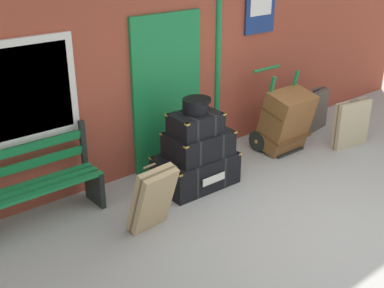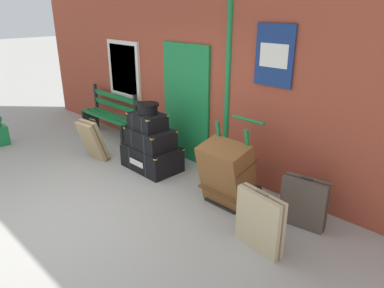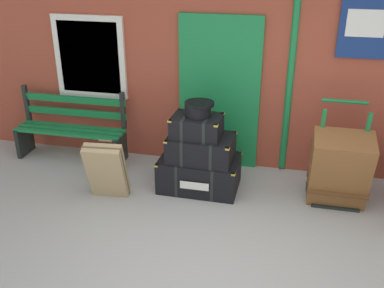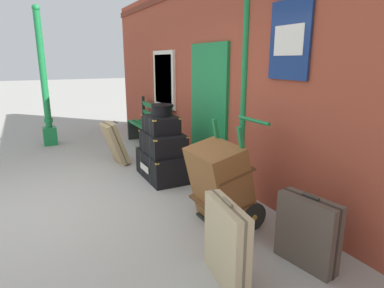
{
  "view_description": "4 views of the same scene",
  "coord_description": "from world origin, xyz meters",
  "px_view_note": "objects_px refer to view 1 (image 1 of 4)",
  "views": [
    {
      "loc": [
        -4.12,
        -2.71,
        3.08
      ],
      "look_at": [
        -0.63,
        1.56,
        0.66
      ],
      "focal_mm": 46.35,
      "sensor_mm": 36.0,
      "label": 1
    },
    {
      "loc": [
        4.09,
        -1.89,
        2.68
      ],
      "look_at": [
        0.33,
        1.89,
        0.62
      ],
      "focal_mm": 33.41,
      "sensor_mm": 36.0,
      "label": 2
    },
    {
      "loc": [
        0.56,
        -3.27,
        2.95
      ],
      "look_at": [
        -0.56,
        1.72,
        0.6
      ],
      "focal_mm": 41.64,
      "sensor_mm": 36.0,
      "label": 3
    },
    {
      "loc": [
        4.18,
        -0.2,
        1.84
      ],
      "look_at": [
        0.35,
        1.77,
        0.73
      ],
      "focal_mm": 30.5,
      "sensor_mm": 36.0,
      "label": 4
    }
  ],
  "objects_px": {
    "suitcase_caramel": "(152,199)",
    "steamer_trunk_top": "(196,123)",
    "steamer_trunk_base": "(196,170)",
    "steamer_trunk_middle": "(199,144)",
    "platform_bench": "(30,187)",
    "round_hatbox": "(196,105)",
    "large_brown_trunk": "(286,121)",
    "suitcase_brown": "(314,110)",
    "suitcase_charcoal": "(351,124)",
    "porters_trolley": "(276,130)"
  },
  "relations": [
    {
      "from": "steamer_trunk_base",
      "to": "suitcase_caramel",
      "type": "xyz_separation_m",
      "value": [
        -1.04,
        -0.52,
        0.18
      ]
    },
    {
      "from": "steamer_trunk_middle",
      "to": "porters_trolley",
      "type": "bearing_deg",
      "value": 6.3
    },
    {
      "from": "platform_bench",
      "to": "steamer_trunk_base",
      "type": "xyz_separation_m",
      "value": [
        2.0,
        -0.47,
        -0.23
      ]
    },
    {
      "from": "round_hatbox",
      "to": "suitcase_brown",
      "type": "distance_m",
      "value": 2.89
    },
    {
      "from": "suitcase_caramel",
      "to": "platform_bench",
      "type": "bearing_deg",
      "value": 133.83
    },
    {
      "from": "suitcase_caramel",
      "to": "suitcase_brown",
      "type": "relative_size",
      "value": 1.13
    },
    {
      "from": "platform_bench",
      "to": "large_brown_trunk",
      "type": "xyz_separation_m",
      "value": [
        3.7,
        -0.49,
        0.03
      ]
    },
    {
      "from": "round_hatbox",
      "to": "porters_trolley",
      "type": "height_order",
      "value": "porters_trolley"
    },
    {
      "from": "steamer_trunk_base",
      "to": "suitcase_caramel",
      "type": "relative_size",
      "value": 1.29
    },
    {
      "from": "large_brown_trunk",
      "to": "suitcase_brown",
      "type": "height_order",
      "value": "large_brown_trunk"
    },
    {
      "from": "large_brown_trunk",
      "to": "steamer_trunk_base",
      "type": "bearing_deg",
      "value": 179.45
    },
    {
      "from": "platform_bench",
      "to": "round_hatbox",
      "type": "distance_m",
      "value": 2.15
    },
    {
      "from": "platform_bench",
      "to": "large_brown_trunk",
      "type": "height_order",
      "value": "platform_bench"
    },
    {
      "from": "platform_bench",
      "to": "porters_trolley",
      "type": "xyz_separation_m",
      "value": [
        3.7,
        -0.31,
        -0.17
      ]
    },
    {
      "from": "porters_trolley",
      "to": "suitcase_caramel",
      "type": "xyz_separation_m",
      "value": [
        -2.75,
        -0.68,
        0.12
      ]
    },
    {
      "from": "steamer_trunk_base",
      "to": "steamer_trunk_middle",
      "type": "xyz_separation_m",
      "value": [
        0.02,
        -0.03,
        0.37
      ]
    },
    {
      "from": "platform_bench",
      "to": "suitcase_caramel",
      "type": "relative_size",
      "value": 2.03
    },
    {
      "from": "steamer_trunk_middle",
      "to": "suitcase_caramel",
      "type": "height_order",
      "value": "suitcase_caramel"
    },
    {
      "from": "steamer_trunk_top",
      "to": "suitcase_brown",
      "type": "distance_m",
      "value": 2.85
    },
    {
      "from": "steamer_trunk_base",
      "to": "suitcase_brown",
      "type": "height_order",
      "value": "suitcase_brown"
    },
    {
      "from": "steamer_trunk_top",
      "to": "round_hatbox",
      "type": "distance_m",
      "value": 0.24
    },
    {
      "from": "platform_bench",
      "to": "large_brown_trunk",
      "type": "bearing_deg",
      "value": -7.52
    },
    {
      "from": "suitcase_charcoal",
      "to": "round_hatbox",
      "type": "bearing_deg",
      "value": 169.06
    },
    {
      "from": "round_hatbox",
      "to": "platform_bench",
      "type": "bearing_deg",
      "value": 166.13
    },
    {
      "from": "porters_trolley",
      "to": "suitcase_charcoal",
      "type": "bearing_deg",
      "value": -36.78
    },
    {
      "from": "steamer_trunk_top",
      "to": "suitcase_charcoal",
      "type": "distance_m",
      "value": 2.74
    },
    {
      "from": "round_hatbox",
      "to": "large_brown_trunk",
      "type": "xyz_separation_m",
      "value": [
        1.72,
        0.0,
        -0.63
      ]
    },
    {
      "from": "steamer_trunk_base",
      "to": "platform_bench",
      "type": "bearing_deg",
      "value": 166.72
    },
    {
      "from": "suitcase_caramel",
      "to": "steamer_trunk_top",
      "type": "bearing_deg",
      "value": 25.87
    },
    {
      "from": "suitcase_caramel",
      "to": "steamer_trunk_middle",
      "type": "bearing_deg",
      "value": 24.96
    },
    {
      "from": "porters_trolley",
      "to": "platform_bench",
      "type": "bearing_deg",
      "value": 175.16
    },
    {
      "from": "platform_bench",
      "to": "suitcase_charcoal",
      "type": "distance_m",
      "value": 4.73
    },
    {
      "from": "porters_trolley",
      "to": "round_hatbox",
      "type": "bearing_deg",
      "value": -174.14
    },
    {
      "from": "steamer_trunk_base",
      "to": "suitcase_caramel",
      "type": "distance_m",
      "value": 1.18
    },
    {
      "from": "steamer_trunk_top",
      "to": "suitcase_charcoal",
      "type": "xyz_separation_m",
      "value": [
        2.65,
        -0.49,
        -0.51
      ]
    },
    {
      "from": "platform_bench",
      "to": "suitcase_caramel",
      "type": "xyz_separation_m",
      "value": [
        0.96,
        -1.0,
        -0.05
      ]
    },
    {
      "from": "round_hatbox",
      "to": "suitcase_caramel",
      "type": "height_order",
      "value": "round_hatbox"
    },
    {
      "from": "steamer_trunk_middle",
      "to": "suitcase_brown",
      "type": "xyz_separation_m",
      "value": [
        2.73,
        0.29,
        -0.25
      ]
    },
    {
      "from": "suitcase_caramel",
      "to": "suitcase_charcoal",
      "type": "bearing_deg",
      "value": -0.05
    },
    {
      "from": "steamer_trunk_middle",
      "to": "suitcase_brown",
      "type": "relative_size",
      "value": 1.19
    },
    {
      "from": "suitcase_charcoal",
      "to": "platform_bench",
      "type": "bearing_deg",
      "value": 167.8
    },
    {
      "from": "steamer_trunk_middle",
      "to": "suitcase_caramel",
      "type": "relative_size",
      "value": 1.05
    },
    {
      "from": "round_hatbox",
      "to": "large_brown_trunk",
      "type": "bearing_deg",
      "value": 0.04
    },
    {
      "from": "large_brown_trunk",
      "to": "suitcase_brown",
      "type": "distance_m",
      "value": 1.1
    },
    {
      "from": "suitcase_brown",
      "to": "round_hatbox",
      "type": "bearing_deg",
      "value": -174.19
    },
    {
      "from": "steamer_trunk_top",
      "to": "round_hatbox",
      "type": "xyz_separation_m",
      "value": [
        0.01,
        0.01,
        0.23
      ]
    },
    {
      "from": "round_hatbox",
      "to": "suitcase_brown",
      "type": "xyz_separation_m",
      "value": [
        2.77,
        0.28,
        -0.78
      ]
    },
    {
      "from": "porters_trolley",
      "to": "large_brown_trunk",
      "type": "height_order",
      "value": "porters_trolley"
    },
    {
      "from": "platform_bench",
      "to": "steamer_trunk_middle",
      "type": "distance_m",
      "value": 2.09
    },
    {
      "from": "round_hatbox",
      "to": "large_brown_trunk",
      "type": "height_order",
      "value": "round_hatbox"
    }
  ]
}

